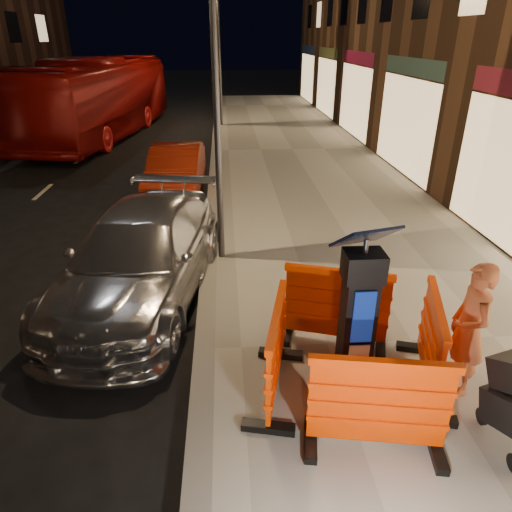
{
  "coord_description": "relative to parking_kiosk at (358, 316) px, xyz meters",
  "views": [
    {
      "loc": [
        0.37,
        -5.26,
        4.15
      ],
      "look_at": [
        0.8,
        1.0,
        1.1
      ],
      "focal_mm": 32.0,
      "sensor_mm": 36.0,
      "label": 1
    }
  ],
  "objects": [
    {
      "name": "man",
      "position": [
        1.33,
        -0.09,
        -0.18
      ],
      "size": [
        0.44,
        0.65,
        1.72
      ],
      "primitive_type": "imported",
      "rotation": [
        0.0,
        0.0,
        -1.61
      ],
      "color": "#AB5330",
      "rests_on": "sidewalk"
    },
    {
      "name": "barrier_front",
      "position": [
        0.0,
        -0.95,
        -0.46
      ],
      "size": [
        1.58,
        0.86,
        1.17
      ],
      "primitive_type": "cube",
      "rotation": [
        0.0,
        0.0,
        -0.17
      ],
      "color": "#F93900",
      "rests_on": "sidewalk"
    },
    {
      "name": "kerb",
      "position": [
        -1.86,
        0.89,
        -1.12
      ],
      "size": [
        0.3,
        60.0,
        0.15
      ],
      "primitive_type": "cube",
      "color": "slate",
      "rests_on": "ground"
    },
    {
      "name": "barrier_bldgside",
      "position": [
        0.95,
        0.0,
        -0.46
      ],
      "size": [
        1.02,
        1.61,
        1.17
      ],
      "primitive_type": "cube",
      "rotation": [
        0.0,
        0.0,
        1.28
      ],
      "color": "#F93900",
      "rests_on": "sidewalk"
    },
    {
      "name": "ground_plane",
      "position": [
        -1.86,
        0.89,
        -1.19
      ],
      "size": [
        120.0,
        120.0,
        0.0
      ],
      "primitive_type": "plane",
      "color": "black",
      "rests_on": "ground"
    },
    {
      "name": "street_lamp_mid",
      "position": [
        -1.61,
        3.89,
        1.96
      ],
      "size": [
        0.12,
        0.12,
        6.0
      ],
      "primitive_type": "cylinder",
      "color": "#3F3F44",
      "rests_on": "sidewalk"
    },
    {
      "name": "parking_kiosk",
      "position": [
        0.0,
        0.0,
        0.0
      ],
      "size": [
        0.81,
        0.81,
        2.09
      ],
      "primitive_type": "cube",
      "rotation": [
        0.0,
        0.0,
        -0.26
      ],
      "color": "black",
      "rests_on": "sidewalk"
    },
    {
      "name": "barrier_kerbside",
      "position": [
        -0.95,
        0.0,
        -0.46
      ],
      "size": [
        0.93,
        1.6,
        1.17
      ],
      "primitive_type": "cube",
      "rotation": [
        0.0,
        0.0,
        1.35
      ],
      "color": "#F93900",
      "rests_on": "sidewalk"
    },
    {
      "name": "car_red",
      "position": [
        -2.9,
        8.53,
        -1.19
      ],
      "size": [
        1.52,
        4.07,
        1.33
      ],
      "primitive_type": "imported",
      "rotation": [
        0.0,
        0.0,
        -0.03
      ],
      "color": "maroon",
      "rests_on": "ground"
    },
    {
      "name": "car_silver",
      "position": [
        -2.98,
        2.72,
        -1.19
      ],
      "size": [
        2.92,
        5.46,
        1.5
      ],
      "primitive_type": "imported",
      "rotation": [
        0.0,
        0.0,
        -0.16
      ],
      "color": "#AAAAAF",
      "rests_on": "ground"
    },
    {
      "name": "bus_doubledecker",
      "position": [
        -6.9,
        17.1,
        -1.19
      ],
      "size": [
        4.44,
        12.22,
        3.33
      ],
      "primitive_type": "imported",
      "rotation": [
        0.0,
        0.0,
        -0.14
      ],
      "color": "maroon",
      "rests_on": "ground"
    },
    {
      "name": "street_lamp_far",
      "position": [
        -1.61,
        18.89,
        1.96
      ],
      "size": [
        0.12,
        0.12,
        6.0
      ],
      "primitive_type": "cylinder",
      "color": "#3F3F44",
      "rests_on": "sidewalk"
    },
    {
      "name": "barrier_back",
      "position": [
        0.0,
        0.95,
        -0.46
      ],
      "size": [
        1.61,
        1.04,
        1.17
      ],
      "primitive_type": "cube",
      "rotation": [
        0.0,
        0.0,
        -0.31
      ],
      "color": "#F93900",
      "rests_on": "sidewalk"
    },
    {
      "name": "sidewalk",
      "position": [
        1.14,
        0.89,
        -1.12
      ],
      "size": [
        6.0,
        60.0,
        0.15
      ],
      "primitive_type": "cube",
      "color": "gray",
      "rests_on": "ground"
    }
  ]
}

